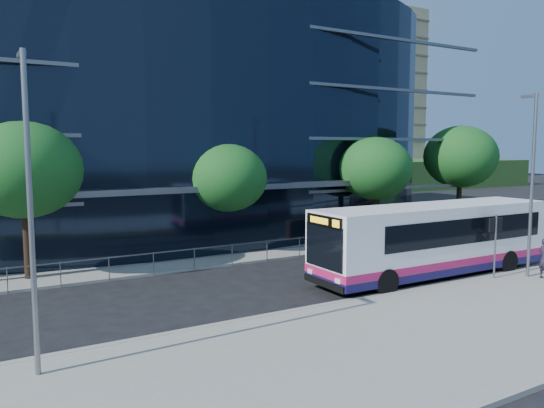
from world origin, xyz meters
TOP-DOWN VIEW (x-y plane):
  - ground at (0.00, 0.00)m, footprint 200.00×200.00m
  - pavement_near at (0.00, -5.00)m, footprint 80.00×8.00m
  - kerb at (0.00, -1.00)m, footprint 80.00×0.25m
  - yellow_line_outer at (0.00, -0.80)m, footprint 80.00×0.08m
  - yellow_line_inner at (0.00, -0.65)m, footprint 80.00×0.08m
  - far_forecourt at (-6.00, 11.00)m, footprint 50.00×8.00m
  - grass_verge at (24.00, 11.00)m, footprint 36.00×8.00m
  - glass_office at (-4.00, 20.85)m, footprint 44.00×23.10m
  - retaining_wall at (20.00, 7.30)m, footprint 34.00×0.40m
  - guard_railings at (-8.00, 7.00)m, footprint 24.00×0.05m
  - apartment_block at (32.00, 57.21)m, footprint 60.00×42.00m
  - street_sign at (4.50, -1.59)m, footprint 0.85×0.09m
  - tree_far_a at (-13.00, 9.00)m, footprint 4.95×4.95m
  - tree_far_b at (-3.00, 9.50)m, footprint 4.29×4.29m
  - tree_far_c at (7.00, 9.00)m, footprint 4.62×4.62m
  - tree_far_d at (16.00, 10.00)m, footprint 5.28×5.28m
  - tree_dist_e at (24.00, 40.00)m, footprint 4.62×4.62m
  - tree_dist_f at (40.00, 42.00)m, footprint 4.29×4.29m
  - streetlight_west at (-14.00, -2.17)m, footprint 0.15×0.77m
  - streetlight_east at (6.00, -2.17)m, footprint 0.15×0.77m
  - city_bus at (2.89, 0.29)m, footprint 12.17×2.92m

SIDE VIEW (x-z plane):
  - ground at x=0.00m, z-range 0.00..0.00m
  - yellow_line_outer at x=0.00m, z-range 0.00..0.01m
  - yellow_line_inner at x=0.00m, z-range 0.00..0.01m
  - far_forecourt at x=-6.00m, z-range 0.00..0.10m
  - grass_verge at x=24.00m, z-range 0.00..0.12m
  - pavement_near at x=0.00m, z-range 0.00..0.15m
  - kerb at x=0.00m, z-range 0.00..0.16m
  - retaining_wall at x=20.00m, z-range -0.44..1.67m
  - guard_railings at x=-8.00m, z-range 0.27..1.37m
  - city_bus at x=2.89m, z-range 0.10..3.38m
  - street_sign at x=4.50m, z-range 0.75..3.55m
  - tree_far_b at x=-3.00m, z-range 1.19..7.23m
  - tree_dist_f at x=40.00m, z-range 1.19..7.23m
  - streetlight_west at x=-14.00m, z-range 0.44..8.44m
  - streetlight_east at x=6.00m, z-range 0.44..8.44m
  - tree_far_c at x=7.00m, z-range 1.28..7.79m
  - tree_dist_e at x=24.00m, z-range 1.28..7.79m
  - tree_far_a at x=-13.00m, z-range 1.37..8.35m
  - tree_far_d at x=16.00m, z-range 1.47..8.91m
  - glass_office at x=-4.00m, z-range 0.00..16.00m
  - apartment_block at x=32.00m, z-range -3.89..26.11m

